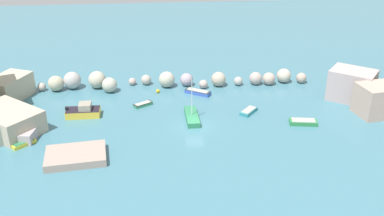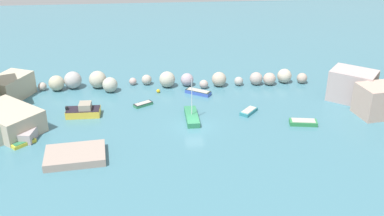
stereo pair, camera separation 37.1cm
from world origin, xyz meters
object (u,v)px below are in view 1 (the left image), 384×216
at_px(stone_dock, 76,156).
at_px(moored_boat_1, 198,92).
at_px(moored_boat_0, 24,144).
at_px(moored_boat_6, 249,111).
at_px(moored_boat_3, 192,117).
at_px(moored_boat_4, 83,111).
at_px(channel_buoy, 158,91).
at_px(moored_boat_5, 303,122).
at_px(moored_boat_7, 143,104).
at_px(moored_boat_2, 32,122).

bearing_deg(stone_dock, moored_boat_1, 47.35).
xyz_separation_m(moored_boat_0, moored_boat_6, (29.64, 6.34, 0.01)).
height_order(moored_boat_0, moored_boat_3, moored_boat_3).
height_order(moored_boat_1, moored_boat_4, moored_boat_4).
bearing_deg(moored_boat_4, channel_buoy, 34.39).
distance_m(stone_dock, moored_boat_0, 7.91).
bearing_deg(moored_boat_5, channel_buoy, 156.29).
bearing_deg(moored_boat_0, moored_boat_3, 151.31).
bearing_deg(stone_dock, moored_boat_4, 92.41).
xyz_separation_m(moored_boat_3, moored_boat_6, (8.26, 1.18, -0.13)).
distance_m(stone_dock, channel_buoy, 21.37).
height_order(moored_boat_5, moored_boat_7, moored_boat_5).
bearing_deg(moored_boat_2, moored_boat_0, -128.80).
relative_size(moored_boat_4, moored_boat_7, 1.59).
bearing_deg(moored_boat_5, moored_boat_0, -166.79).
relative_size(moored_boat_4, moored_boat_6, 1.49).
relative_size(channel_buoy, moored_boat_0, 0.20).
xyz_separation_m(channel_buoy, moored_boat_0, (-16.98, -14.90, -0.04)).
bearing_deg(moored_boat_0, moored_boat_1, 168.51).
distance_m(moored_boat_0, moored_boat_1, 26.97).
distance_m(moored_boat_1, moored_boat_2, 24.81).
bearing_deg(moored_boat_0, moored_boat_7, 172.72).
bearing_deg(moored_boat_0, moored_boat_4, -172.00).
bearing_deg(moored_boat_3, moored_boat_4, 79.70).
bearing_deg(moored_boat_2, moored_boat_3, -44.96).
bearing_deg(moored_boat_6, channel_buoy, 96.65).
xyz_separation_m(moored_boat_5, moored_boat_6, (-6.58, 4.16, -0.05)).
bearing_deg(moored_boat_1, moored_boat_2, 51.69).
xyz_separation_m(stone_dock, moored_boat_4, (-0.49, 11.59, 0.25)).
bearing_deg(moored_boat_1, moored_boat_0, 64.31).
distance_m(moored_boat_3, moored_boat_7, 8.44).
distance_m(channel_buoy, moored_boat_4, 12.85).
relative_size(moored_boat_6, moored_boat_7, 1.07).
bearing_deg(moored_boat_2, channel_buoy, -15.61).
bearing_deg(moored_boat_6, moored_boat_4, 127.47).
relative_size(moored_boat_3, moored_boat_7, 1.99).
relative_size(moored_boat_2, moored_boat_3, 0.50).
height_order(moored_boat_3, moored_boat_7, moored_boat_3).
bearing_deg(moored_boat_2, stone_dock, -96.53).
bearing_deg(channel_buoy, moored_boat_3, -65.72).
xyz_separation_m(channel_buoy, moored_boat_5, (19.24, -12.73, 0.02)).
relative_size(moored_boat_2, moored_boat_4, 0.63).
height_order(moored_boat_3, moored_boat_4, moored_boat_3).
xyz_separation_m(stone_dock, moored_boat_0, (-6.86, 3.92, -0.22)).
xyz_separation_m(moored_boat_2, moored_boat_6, (30.04, 0.27, 0.04)).
height_order(moored_boat_0, moored_boat_1, moored_boat_1).
xyz_separation_m(moored_boat_2, moored_boat_5, (36.62, -3.90, 0.09)).
relative_size(channel_buoy, moored_boat_6, 0.18).
xyz_separation_m(moored_boat_1, moored_boat_6, (6.46, -7.45, -0.07)).
distance_m(channel_buoy, moored_boat_6, 15.28).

